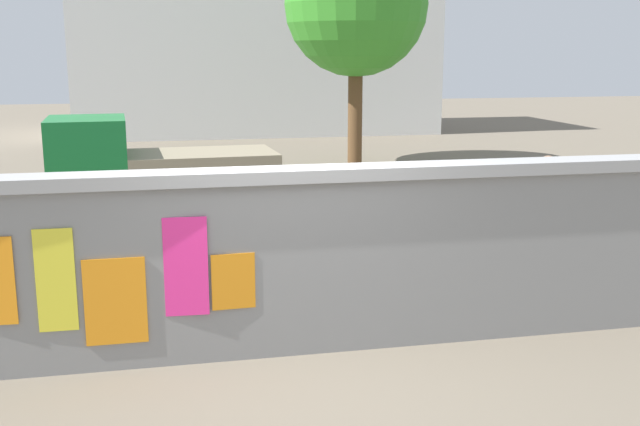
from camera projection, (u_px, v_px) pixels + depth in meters
name	position (u px, v px, depth m)	size (l,w,h in m)	color
ground	(222.00, 198.00, 15.06)	(60.00, 60.00, 0.00)	#6B6051
poster_wall	(289.00, 259.00, 7.22)	(8.41, 0.42, 1.81)	gray
auto_rickshaw_truck	(153.00, 175.00, 12.33)	(3.67, 1.68, 1.85)	black
motorcycle	(90.00, 272.00, 8.41)	(1.90, 0.56, 0.87)	black
bicycle_near	(347.00, 252.00, 9.62)	(1.69, 0.47, 0.95)	black
bicycle_far	(475.00, 220.00, 11.49)	(1.71, 0.44, 0.95)	black
person_bystander	(546.00, 206.00, 9.40)	(0.34, 0.34, 1.62)	#3F994C
tree_roadside	(356.00, 5.00, 18.70)	(3.58, 3.58, 5.81)	brown
building_background	(254.00, 32.00, 27.34)	(12.79, 5.87, 7.09)	silver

